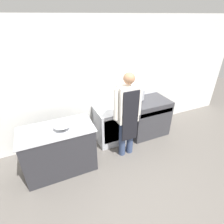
% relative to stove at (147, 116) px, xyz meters
% --- Properties ---
extents(ground_plane, '(14.00, 14.00, 0.00)m').
position_rel_stove_xyz_m(ground_plane, '(-1.19, -1.22, -0.45)').
color(ground_plane, '#5B5651').
extents(wall_back, '(8.00, 0.05, 2.70)m').
position_rel_stove_xyz_m(wall_back, '(-1.19, 0.43, 0.90)').
color(wall_back, white).
rests_on(wall_back, ground_plane).
extents(prep_counter, '(1.30, 0.68, 0.93)m').
position_rel_stove_xyz_m(prep_counter, '(-2.20, -0.39, 0.01)').
color(prep_counter, '#2D2D33').
rests_on(prep_counter, ground_plane).
extents(stove, '(0.94, 0.72, 0.92)m').
position_rel_stove_xyz_m(stove, '(0.00, 0.00, 0.00)').
color(stove, '#38383D').
rests_on(stove, ground_plane).
extents(fridge_unit, '(0.71, 0.64, 0.84)m').
position_rel_stove_xyz_m(fridge_unit, '(-0.94, 0.07, -0.03)').
color(fridge_unit, silver).
rests_on(fridge_unit, ground_plane).
extents(person_cook, '(0.59, 0.24, 1.81)m').
position_rel_stove_xyz_m(person_cook, '(-0.85, -0.51, 0.57)').
color(person_cook, '#38476B').
rests_on(person_cook, ground_plane).
extents(mixing_bowl, '(0.29, 0.29, 0.09)m').
position_rel_stove_xyz_m(mixing_bowl, '(-2.08, -0.44, 0.52)').
color(mixing_bowl, '#B2B5BC').
rests_on(mixing_bowl, prep_counter).
extents(stock_pot, '(0.26, 0.26, 0.26)m').
position_rel_stove_xyz_m(stock_pot, '(-0.21, 0.13, 0.60)').
color(stock_pot, '#B2B5BC').
rests_on(stock_pot, stove).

